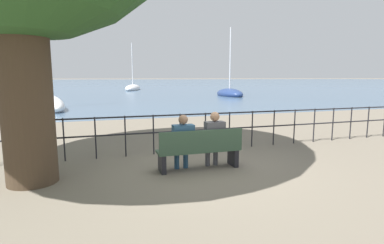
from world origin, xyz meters
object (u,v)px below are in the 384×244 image
Objects in this scene: park_bench at (200,150)px; sailboat_2 at (46,103)px; seated_person_left at (183,140)px; seated_person_right at (214,137)px; harbor_lighthouse at (22,57)px; sailboat_0 at (230,94)px; sailboat_3 at (133,88)px.

park_bench is 0.19× the size of sailboat_2.
park_bench is at bearing -87.87° from sailboat_2.
seated_person_left is 0.13× the size of sailboat_2.
sailboat_2 is (-5.71, 15.71, -0.39)m from seated_person_right.
seated_person_left is 0.06× the size of harbor_lighthouse.
park_bench is at bearing -11.98° from seated_person_left.
sailboat_2 is 113.06m from harbor_lighthouse.
harbor_lighthouse reaches higher than park_bench.
sailboat_2 is (-5.35, 15.79, -0.13)m from park_bench.
seated_person_left is at bearing -114.69° from sailboat_0.
seated_person_right is 26.19m from sailboat_0.
sailboat_3 is (3.07, 42.44, -0.41)m from seated_person_right.
sailboat_0 is at bearing -50.98° from sailboat_3.
sailboat_0 is (11.99, 23.64, -0.40)m from seated_person_left.
sailboat_0 is 0.36× the size of harbor_lighthouse.
sailboat_2 is (-4.99, 15.71, -0.37)m from seated_person_left.
seated_person_right is at bearing -86.61° from sailboat_2.
park_bench is at bearing -113.91° from sailboat_0.
seated_person_right is 16.72m from sailboat_2.
seated_person_right is (0.36, 0.08, 0.26)m from park_bench.
seated_person_left reaches higher than park_bench.
sailboat_0 is 20.50m from sailboat_3.
harbor_lighthouse is at bearing 126.79° from sailboat_3.
seated_person_right is at bearing -0.06° from seated_person_left.
seated_person_left is 0.97× the size of seated_person_right.
harbor_lighthouse is (-29.46, 125.84, 9.19)m from seated_person_right.
seated_person_left is 16.49m from sailboat_2.
park_bench is 26.41m from sailboat_0.
sailboat_0 reaches higher than seated_person_left.
park_bench is 0.09× the size of harbor_lighthouse.
seated_person_right is 0.06× the size of harbor_lighthouse.
park_bench is 0.25× the size of sailboat_0.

